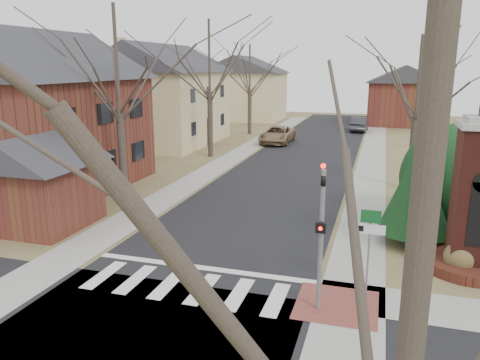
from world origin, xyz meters
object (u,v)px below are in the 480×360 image
(traffic_signal_pole, at_px, (321,226))
(distant_car, at_px, (359,124))
(sign_post, at_px, (369,235))
(pickup_truck, at_px, (277,135))
(brick_gate_monument, at_px, (476,210))

(traffic_signal_pole, relative_size, distant_car, 0.96)
(sign_post, distance_m, pickup_truck, 29.32)
(brick_gate_monument, relative_size, pickup_truck, 1.18)
(pickup_truck, height_order, distant_car, distant_car)
(traffic_signal_pole, bearing_deg, brick_gate_monument, 43.24)
(pickup_truck, xyz_separation_m, distant_car, (6.80, 10.49, 0.01))
(traffic_signal_pole, bearing_deg, pickup_truck, 104.73)
(sign_post, relative_size, distant_car, 0.59)
(distant_car, bearing_deg, sign_post, 95.78)
(pickup_truck, relative_size, distant_car, 1.18)
(sign_post, bearing_deg, traffic_signal_pole, -132.43)
(sign_post, xyz_separation_m, pickup_truck, (-8.99, 27.88, -1.18))
(brick_gate_monument, distance_m, pickup_truck, 27.83)
(traffic_signal_pole, distance_m, distant_car, 39.83)
(brick_gate_monument, height_order, distant_car, brick_gate_monument)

